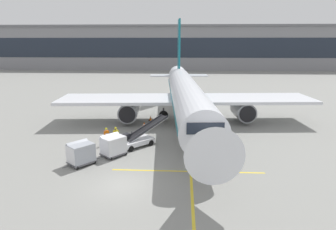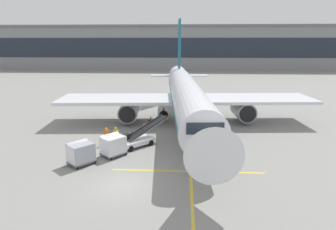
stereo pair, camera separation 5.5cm
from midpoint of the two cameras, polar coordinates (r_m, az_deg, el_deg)
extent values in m
plane|color=gray|center=(21.42, -9.04, -13.47)|extent=(600.00, 600.00, 0.00)
cylinder|color=silver|center=(35.68, 3.63, 3.84)|extent=(6.03, 31.77, 3.77)
cube|color=#146B7A|center=(35.68, 3.63, 3.84)|extent=(5.97, 30.51, 0.45)
cone|color=silver|center=(18.68, 8.07, -5.95)|extent=(3.85, 4.02, 3.58)
cone|color=silver|center=(54.22, 2.01, 7.71)|extent=(3.63, 6.25, 3.21)
cube|color=silver|center=(36.83, -9.41, 3.11)|extent=(15.42, 7.38, 0.36)
cylinder|color=#93969E|center=(36.35, -7.72, 0.85)|extent=(2.63, 4.26, 2.34)
cylinder|color=black|center=(34.32, -8.11, 0.04)|extent=(1.99, 0.26, 1.99)
cube|color=silver|center=(38.13, 16.00, 3.12)|extent=(15.42, 7.38, 0.36)
cylinder|color=#93969E|center=(37.49, 14.50, 0.93)|extent=(2.63, 4.26, 2.34)
cylinder|color=black|center=(35.53, 15.39, 0.15)|extent=(1.99, 0.26, 1.99)
cube|color=#146B7A|center=(52.38, 2.15, 13.19)|extent=(0.55, 3.80, 9.47)
cube|color=silver|center=(52.39, 2.12, 7.79)|extent=(10.36, 3.25, 0.20)
cube|color=#1E2633|center=(20.99, 7.00, -2.02)|extent=(2.76, 1.88, 0.83)
cylinder|color=#47474C|center=(27.14, 5.19, -4.74)|extent=(0.22, 0.22, 1.00)
sphere|color=black|center=(27.30, 5.16, -5.73)|extent=(1.22, 1.22, 1.22)
cylinder|color=#47474C|center=(37.60, -0.92, 0.69)|extent=(0.22, 0.22, 1.00)
sphere|color=black|center=(37.72, -0.92, -0.05)|extent=(1.22, 1.22, 1.22)
cylinder|color=#47474C|center=(38.04, 7.64, 0.72)|extent=(0.22, 0.22, 1.00)
sphere|color=black|center=(38.16, 7.61, 0.00)|extent=(1.22, 1.22, 1.22)
cube|color=silver|center=(28.36, -6.30, -5.22)|extent=(3.53, 3.54, 0.44)
cube|color=black|center=(27.95, -8.32, -4.34)|extent=(0.82, 0.82, 0.70)
cylinder|color=#333338|center=(28.30, -7.18, -3.97)|extent=(0.08, 0.08, 0.80)
cube|color=silver|center=(28.75, -4.30, -2.71)|extent=(4.15, 4.16, 1.80)
cube|color=black|center=(28.73, -4.30, -2.53)|extent=(3.96, 3.97, 1.66)
cube|color=#333338|center=(28.39, -3.76, -2.67)|extent=(3.51, 3.52, 1.85)
cube|color=#333338|center=(29.05, -4.84, -2.29)|extent=(3.51, 3.52, 1.85)
cylinder|color=black|center=(28.55, -3.47, -5.49)|extent=(0.54, 0.54, 0.56)
cylinder|color=black|center=(29.65, -5.26, -4.77)|extent=(0.54, 0.54, 0.56)
cylinder|color=black|center=(27.22, -7.41, -6.59)|extent=(0.54, 0.54, 0.56)
cylinder|color=black|center=(28.38, -9.12, -5.78)|extent=(0.54, 0.54, 0.56)
cube|color=#515156|center=(26.57, -10.70, -7.42)|extent=(2.52, 2.56, 0.12)
cylinder|color=#4C4C51|center=(25.89, -13.16, -8.17)|extent=(0.52, 0.57, 0.07)
cube|color=silver|center=(26.28, -10.78, -5.78)|extent=(2.38, 2.42, 1.50)
cube|color=silver|center=(26.43, -11.34, -4.49)|extent=(1.84, 1.93, 0.74)
cube|color=silver|center=(25.78, -12.54, -6.27)|extent=(1.10, 0.97, 1.38)
sphere|color=black|center=(26.71, -12.95, -7.56)|extent=(0.30, 0.30, 0.30)
sphere|color=black|center=(25.65, -11.28, -8.40)|extent=(0.30, 0.30, 0.30)
sphere|color=black|center=(27.53, -10.14, -6.75)|extent=(0.30, 0.30, 0.30)
sphere|color=black|center=(26.50, -8.41, -7.52)|extent=(0.30, 0.30, 0.30)
cube|color=#515156|center=(25.42, -16.69, -8.81)|extent=(2.52, 2.56, 0.12)
cylinder|color=#4C4C51|center=(24.88, -19.43, -9.58)|extent=(0.52, 0.57, 0.07)
cube|color=#9EA3AD|center=(25.13, -16.82, -7.10)|extent=(2.38, 2.42, 1.50)
cube|color=#9EA3AD|center=(25.29, -17.36, -5.73)|extent=(1.84, 1.93, 0.74)
cube|color=silver|center=(24.72, -18.78, -7.61)|extent=(1.10, 0.97, 1.38)
sphere|color=black|center=(25.68, -19.00, -8.90)|extent=(0.30, 0.30, 0.30)
sphere|color=black|center=(24.55, -17.54, -9.87)|extent=(0.30, 0.30, 0.30)
sphere|color=black|center=(26.35, -15.89, -8.06)|extent=(0.30, 0.30, 0.30)
sphere|color=black|center=(25.26, -14.32, -8.94)|extent=(0.30, 0.30, 0.30)
cylinder|color=black|center=(26.49, -10.26, -6.95)|extent=(0.15, 0.15, 0.86)
cylinder|color=black|center=(26.58, -10.60, -6.90)|extent=(0.15, 0.15, 0.86)
cube|color=yellow|center=(26.29, -10.50, -5.46)|extent=(0.43, 0.34, 0.58)
cube|color=white|center=(26.19, -10.64, -5.55)|extent=(0.33, 0.11, 0.08)
sphere|color=brown|center=(26.16, -10.54, -4.61)|extent=(0.21, 0.21, 0.21)
sphere|color=yellow|center=(26.13, -10.55, -4.47)|extent=(0.23, 0.23, 0.23)
cylinder|color=yellow|center=(26.19, -10.04, -5.63)|extent=(0.09, 0.09, 0.56)
cylinder|color=yellow|center=(26.42, -10.95, -5.49)|extent=(0.09, 0.09, 0.56)
cylinder|color=black|center=(29.41, -11.86, -4.87)|extent=(0.15, 0.15, 0.86)
cylinder|color=black|center=(29.33, -12.17, -4.94)|extent=(0.15, 0.15, 0.86)
cube|color=orange|center=(29.15, -12.09, -3.57)|extent=(0.44, 0.44, 0.58)
cube|color=white|center=(29.04, -11.97, -3.63)|extent=(0.26, 0.24, 0.08)
sphere|color=beige|center=(29.03, -12.13, -2.80)|extent=(0.21, 0.21, 0.21)
sphere|color=yellow|center=(29.01, -12.14, -2.67)|extent=(0.23, 0.23, 0.23)
cylinder|color=orange|center=(29.27, -11.67, -3.57)|extent=(0.09, 0.09, 0.56)
cylinder|color=orange|center=(29.06, -12.50, -3.75)|extent=(0.09, 0.09, 0.56)
cylinder|color=#514C42|center=(29.36, -10.40, -4.84)|extent=(0.15, 0.15, 0.86)
cylinder|color=#514C42|center=(29.42, -10.07, -4.79)|extent=(0.15, 0.15, 0.86)
cube|color=yellow|center=(29.17, -10.30, -3.47)|extent=(0.45, 0.40, 0.58)
cube|color=white|center=(29.28, -10.38, -3.41)|extent=(0.30, 0.19, 0.08)
sphere|color=brown|center=(29.05, -10.33, -2.70)|extent=(0.21, 0.21, 0.21)
sphere|color=yellow|center=(29.03, -10.34, -2.57)|extent=(0.23, 0.23, 0.23)
cylinder|color=yellow|center=(29.11, -10.74, -3.63)|extent=(0.09, 0.09, 0.56)
cylinder|color=yellow|center=(29.25, -9.85, -3.50)|extent=(0.09, 0.09, 0.56)
cube|color=black|center=(34.58, -4.75, -2.43)|extent=(0.60, 0.60, 0.05)
cone|color=orange|center=(34.49, -4.76, -1.89)|extent=(0.48, 0.48, 0.63)
cylinder|color=white|center=(34.48, -4.76, -1.84)|extent=(0.26, 0.26, 0.08)
cube|color=black|center=(37.52, -3.49, -1.08)|extent=(0.55, 0.55, 0.05)
cone|color=orange|center=(37.44, -3.50, -0.61)|extent=(0.44, 0.44, 0.58)
cylinder|color=white|center=(37.43, -3.50, -0.57)|extent=(0.24, 0.24, 0.07)
cube|color=yellow|center=(36.47, 3.91, -1.56)|extent=(0.20, 110.00, 0.01)
cube|color=yellow|center=(23.23, 3.84, -11.01)|extent=(12.00, 0.20, 0.01)
cube|color=gray|center=(113.81, -4.02, 12.97)|extent=(149.56, 17.89, 15.11)
cube|color=#1E2633|center=(104.88, -4.63, 13.07)|extent=(145.07, 0.10, 6.80)
cube|color=slate|center=(112.15, -4.21, 16.99)|extent=(148.06, 15.20, 0.70)
camera|label=1|loc=(0.03, -90.05, -0.01)|focal=30.94mm
camera|label=2|loc=(0.03, 89.95, 0.01)|focal=30.94mm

